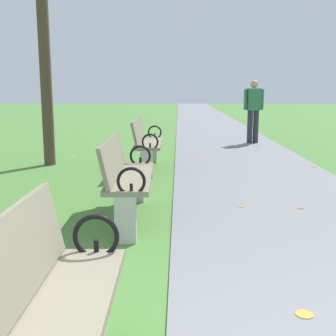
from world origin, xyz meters
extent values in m
cube|color=slate|center=(1.33, 18.00, 0.01)|extent=(2.65, 44.00, 0.02)
cube|color=gray|center=(-0.45, 0.11, 0.47)|extent=(0.47, 1.61, 0.05)
cube|color=#B7B5AD|center=(-0.46, 0.85, 0.23)|extent=(0.20, 0.12, 0.45)
torus|color=black|center=(-0.40, 0.87, 0.59)|extent=(0.27, 0.04, 0.27)
cylinder|color=black|center=(-0.40, 0.87, 0.51)|extent=(0.03, 0.03, 0.12)
cube|color=gray|center=(-0.45, 3.12, 0.47)|extent=(0.49, 1.61, 0.05)
cube|color=gray|center=(-0.64, 3.11, 0.70)|extent=(0.18, 1.60, 0.40)
cube|color=#B7B5AD|center=(-0.43, 2.38, 0.23)|extent=(0.20, 0.13, 0.45)
cube|color=#B7B5AD|center=(-0.47, 3.86, 0.23)|extent=(0.20, 0.13, 0.45)
torus|color=black|center=(-0.36, 2.36, 0.59)|extent=(0.27, 0.04, 0.27)
cylinder|color=black|center=(-0.36, 2.36, 0.51)|extent=(0.03, 0.03, 0.12)
torus|color=black|center=(-0.42, 3.88, 0.59)|extent=(0.27, 0.04, 0.27)
cylinder|color=black|center=(-0.42, 3.88, 0.51)|extent=(0.03, 0.03, 0.12)
cube|color=gray|center=(-0.45, 6.07, 0.47)|extent=(0.45, 1.60, 0.05)
cube|color=gray|center=(-0.64, 6.07, 0.70)|extent=(0.13, 1.60, 0.40)
cube|color=#B7B5AD|center=(-0.45, 5.33, 0.23)|extent=(0.20, 0.12, 0.45)
cube|color=#B7B5AD|center=(-0.45, 6.81, 0.23)|extent=(0.20, 0.12, 0.45)
torus|color=black|center=(-0.39, 5.32, 0.59)|extent=(0.27, 0.03, 0.27)
cylinder|color=black|center=(-0.39, 5.32, 0.51)|extent=(0.03, 0.03, 0.12)
torus|color=black|center=(-0.39, 6.83, 0.59)|extent=(0.27, 0.03, 0.27)
cylinder|color=black|center=(-0.39, 6.83, 0.51)|extent=(0.03, 0.03, 0.12)
cylinder|color=#4C3D2D|center=(-2.38, 6.54, 1.88)|extent=(0.21, 0.21, 3.76)
cylinder|color=#2D2D38|center=(1.93, 9.80, 0.45)|extent=(0.14, 0.14, 0.85)
cylinder|color=#2D2D38|center=(2.09, 9.83, 0.45)|extent=(0.14, 0.14, 0.85)
cube|color=#33724C|center=(2.01, 9.81, 1.15)|extent=(0.37, 0.27, 0.56)
sphere|color=tan|center=(2.01, 9.81, 1.54)|extent=(0.20, 0.20, 0.20)
cylinder|color=#33724C|center=(1.79, 9.78, 1.15)|extent=(0.09, 0.09, 0.52)
cylinder|color=#33724C|center=(2.23, 9.85, 1.15)|extent=(0.09, 0.09, 0.52)
cylinder|color=brown|center=(1.41, 8.89, 0.02)|extent=(0.07, 0.07, 0.00)
cylinder|color=#AD6B23|center=(2.55, 6.32, 0.02)|extent=(0.11, 0.11, 0.00)
cylinder|color=#BC842D|center=(0.83, 3.57, 0.02)|extent=(0.07, 0.07, 0.00)
cylinder|color=gold|center=(-1.22, 1.63, 0.00)|extent=(0.11, 0.11, 0.00)
cylinder|color=#AD6B23|center=(-0.22, 5.74, 0.00)|extent=(0.11, 0.11, 0.00)
cylinder|color=gold|center=(-0.69, 1.58, 0.00)|extent=(0.09, 0.09, 0.00)
cylinder|color=brown|center=(-1.54, 5.04, 0.00)|extent=(0.10, 0.10, 0.00)
cylinder|color=#AD6B23|center=(1.53, 3.51, 0.02)|extent=(0.10, 0.10, 0.00)
cylinder|color=#BC842D|center=(-2.17, 7.59, 0.00)|extent=(0.13, 0.13, 0.00)
cylinder|color=gold|center=(0.87, 1.06, 0.02)|extent=(0.16, 0.16, 0.00)
cylinder|color=#93511E|center=(-2.22, 5.80, 0.00)|extent=(0.08, 0.08, 0.00)
cylinder|color=gold|center=(0.57, 8.01, 0.02)|extent=(0.08, 0.08, 0.00)
camera|label=1|loc=(0.07, -1.46, 1.42)|focal=45.96mm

